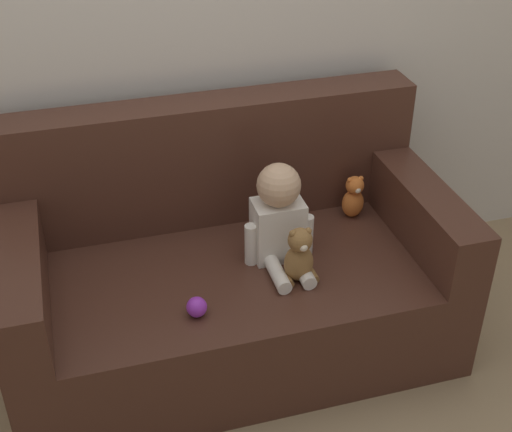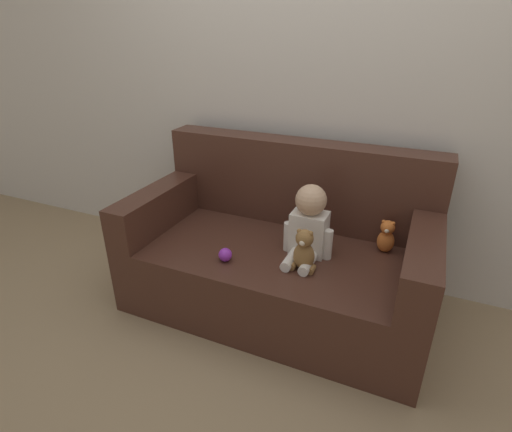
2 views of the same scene
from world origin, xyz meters
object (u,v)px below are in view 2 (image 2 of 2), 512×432
Objects in this scene: teddy_bear_brown at (304,251)px; plush_toy_side at (386,236)px; person_baby at (309,224)px; couch at (281,253)px; toy_ball at (225,255)px.

teddy_bear_brown is 0.49m from plush_toy_side.
teddy_bear_brown is (0.03, -0.15, -0.07)m from person_baby.
couch is 0.36m from teddy_bear_brown.
toy_ball is at bearing -149.99° from plush_toy_side.
person_baby is (0.18, -0.08, 0.26)m from couch.
teddy_bear_brown is at bearing -135.83° from plush_toy_side.
toy_ball is (-0.19, -0.32, 0.12)m from couch.
person_baby reaches higher than plush_toy_side.
person_baby reaches higher than toy_ball.
teddy_bear_brown is at bearing -48.75° from couch.
couch is 0.32m from person_baby.
person_baby is 0.46m from toy_ball.
couch is 0.59m from plush_toy_side.
toy_ball is at bearing -120.26° from couch.
plush_toy_side is at bearing 44.17° from teddy_bear_brown.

